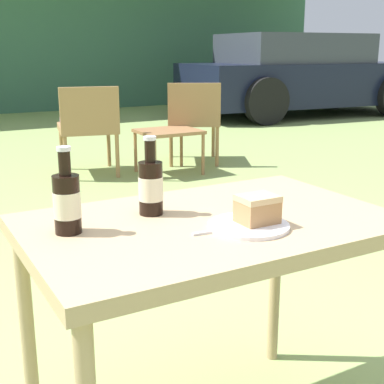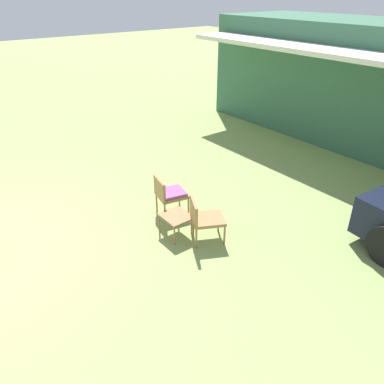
{
  "view_description": "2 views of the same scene",
  "coord_description": "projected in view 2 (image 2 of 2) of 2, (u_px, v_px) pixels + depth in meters",
  "views": [
    {
      "loc": [
        -0.69,
        -1.14,
        1.12
      ],
      "look_at": [
        0.0,
        0.1,
        0.74
      ],
      "focal_mm": 50.0,
      "sensor_mm": 36.0,
      "label": 1
    },
    {
      "loc": [
        6.2,
        -0.01,
        4.03
      ],
      "look_at": [
        1.69,
        3.44,
        0.9
      ],
      "focal_mm": 35.0,
      "sensor_mm": 36.0,
      "label": 2
    }
  ],
  "objects": [
    {
      "name": "garden_side_table",
      "position": [
        176.0,
        218.0,
        6.76
      ],
      "size": [
        0.54,
        0.47,
        0.41
      ],
      "color": "#996B42",
      "rests_on": "ground_plane"
    },
    {
      "name": "wicker_chair_plain",
      "position": [
        203.0,
        217.0,
        6.56
      ],
      "size": [
        0.71,
        0.73,
        0.81
      ],
      "rotation": [
        0.0,
        0.0,
        2.67
      ],
      "color": "#9E7547",
      "rests_on": "ground_plane"
    },
    {
      "name": "wicker_chair_cushioned",
      "position": [
        169.0,
        193.0,
        7.33
      ],
      "size": [
        0.61,
        0.65,
        0.81
      ],
      "rotation": [
        0.0,
        0.0,
        2.93
      ],
      "color": "#9E7547",
      "rests_on": "ground_plane"
    }
  ]
}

